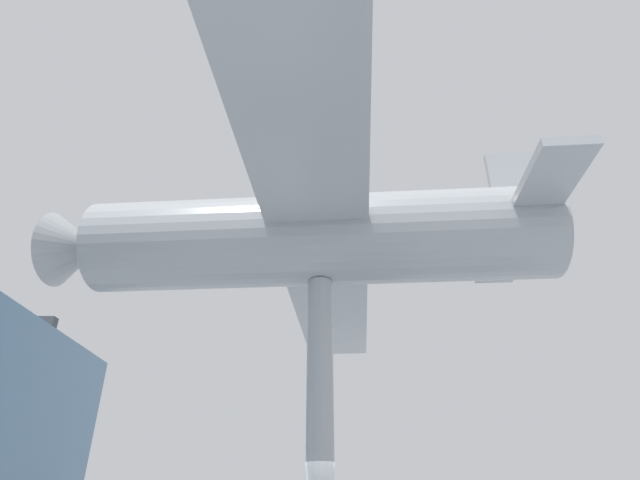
{
  "coord_description": "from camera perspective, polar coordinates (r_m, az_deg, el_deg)",
  "views": [
    {
      "loc": [
        -9.9,
        -0.02,
        1.78
      ],
      "look_at": [
        0.0,
        0.0,
        7.09
      ],
      "focal_mm": 28.0,
      "sensor_mm": 36.0,
      "label": 1
    }
  ],
  "objects": [
    {
      "name": "suspended_airplane",
      "position": [
        11.25,
        -1.2,
        0.01
      ],
      "size": [
        18.48,
        11.82,
        3.15
      ],
      "rotation": [
        0.0,
        0.0,
        -0.07
      ],
      "color": "#93999E",
      "rests_on": "support_pylon_central"
    },
    {
      "name": "support_pylon_central",
      "position": [
        9.98,
        0.0,
        -20.99
      ],
      "size": [
        0.53,
        0.53,
        6.06
      ],
      "color": "#999EA3",
      "rests_on": "ground_plane"
    }
  ]
}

